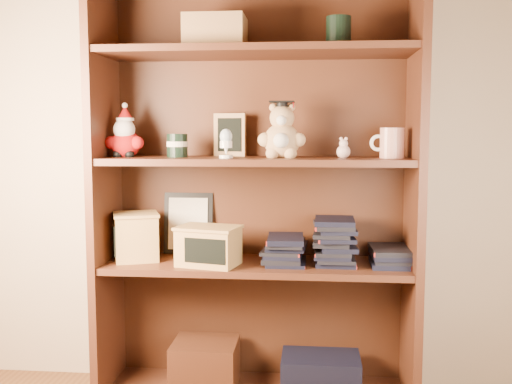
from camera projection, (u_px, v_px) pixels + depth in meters
bookcase at (257, 201)px, 2.31m from camera, size 1.20×0.35×1.60m
shelf_lower at (256, 266)px, 2.28m from camera, size 1.14×0.33×0.02m
shelf_upper at (256, 161)px, 2.24m from camera, size 1.14×0.33×0.02m
santa_plush at (125, 137)px, 2.27m from camera, size 0.15×0.11×0.21m
teachers_tin at (177, 145)px, 2.26m from camera, size 0.08×0.08×0.09m
chalkboard_plaque at (230, 135)px, 2.36m from camera, size 0.13×0.08×0.17m
egg_cup at (226, 142)px, 2.17m from camera, size 0.05×0.05×0.11m
grad_teddy_bear at (282, 136)px, 2.21m from camera, size 0.18×0.15×0.22m
pink_figurine at (343, 150)px, 2.20m from camera, size 0.05×0.05×0.08m
teacher_mug at (391, 143)px, 2.19m from camera, size 0.13×0.09×0.11m
certificate_frame at (188, 223)px, 2.43m from camera, size 0.20×0.05×0.25m
treats_box at (136, 236)px, 2.31m from camera, size 0.22×0.22×0.18m
pencils_box at (208, 245)px, 2.22m from camera, size 0.26×0.21×0.15m
book_stack_left at (285, 248)px, 2.26m from camera, size 0.14×0.20×0.11m
book_stack_mid at (334, 241)px, 2.24m from camera, size 0.14×0.20×0.18m
book_stack_right at (389, 257)px, 2.23m from camera, size 0.14×0.20×0.06m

